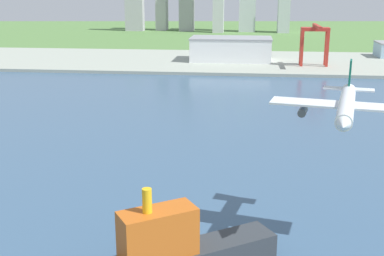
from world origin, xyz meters
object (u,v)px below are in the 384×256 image
airplane_landing (346,105)px  warehouse_main (231,49)px  port_crane_red (315,36)px  container_barge (174,253)px

airplane_landing → warehouse_main: 325.72m
port_crane_red → warehouse_main: (-68.72, 25.43, -14.24)m
warehouse_main → container_barge: bearing=-90.0°
airplane_landing → port_crane_red: size_ratio=0.99×
airplane_landing → container_barge: bearing=-152.9°
container_barge → warehouse_main: container_barge is taller
container_barge → airplane_landing: bearing=27.1°
port_crane_red → warehouse_main: bearing=159.7°
warehouse_main → airplane_landing: bearing=-83.1°
container_barge → warehouse_main: 342.48m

